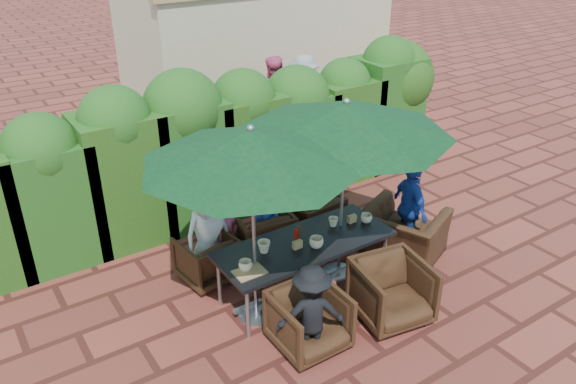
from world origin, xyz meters
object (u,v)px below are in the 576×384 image
dining_table (305,247)px  chair_near_left (309,318)px  umbrella_left (251,147)px  chair_far_left (207,256)px  chair_near_right (392,289)px  chair_far_mid (262,231)px  chair_far_right (311,214)px  chair_end_right (404,226)px  umbrella_right (346,118)px

dining_table → chair_near_left: chair_near_left is taller
umbrella_left → chair_far_left: (-0.15, 1.01, -1.86)m
chair_near_right → chair_far_mid: bearing=115.9°
chair_far_left → chair_near_left: (0.38, -1.78, 0.04)m
chair_far_left → umbrella_left: bearing=91.8°
chair_far_right → dining_table: bearing=45.2°
dining_table → chair_near_left: (-0.53, -0.84, -0.29)m
chair_far_mid → chair_end_right: size_ratio=0.74×
umbrella_right → chair_far_right: bearing=76.1°
chair_far_right → chair_near_right: chair_near_right is taller
umbrella_right → chair_end_right: umbrella_right is taller
chair_far_left → chair_near_right: (1.48, -1.93, 0.07)m
chair_near_left → chair_near_right: bearing=-7.1°
umbrella_left → chair_far_right: 2.68m
umbrella_right → chair_far_right: (0.24, 0.98, -1.83)m
chair_far_left → chair_end_right: 2.75m
umbrella_left → chair_far_mid: umbrella_left is taller
chair_end_right → chair_far_left: bearing=46.3°
chair_far_mid → chair_near_right: (0.58, -2.02, 0.02)m
dining_table → umbrella_left: size_ratio=0.92×
umbrella_left → chair_end_right: 2.98m
umbrella_right → chair_far_right: 2.09m
dining_table → chair_end_right: (1.66, -0.05, -0.21)m
umbrella_left → chair_far_left: size_ratio=3.52×
dining_table → chair_near_right: bearing=-59.9°
chair_near_right → chair_end_right: size_ratio=0.78×
umbrella_left → chair_near_left: size_ratio=3.17×
umbrella_left → chair_far_right: umbrella_left is taller
chair_far_right → chair_far_mid: bearing=-4.0°
chair_far_mid → umbrella_right: bearing=129.9°
chair_near_right → chair_far_left: bearing=137.2°
umbrella_left → chair_far_mid: (0.74, 1.10, -1.82)m
chair_end_right → chair_near_right: bearing=108.2°
chair_end_right → chair_far_right: bearing=13.3°
umbrella_left → chair_near_left: bearing=-73.7°
chair_far_mid → chair_near_right: bearing=112.8°
chair_far_mid → chair_near_left: 1.94m
umbrella_left → umbrella_right: size_ratio=0.95×
chair_far_left → chair_far_right: 1.77m
chair_far_mid → chair_near_right: 2.10m
chair_far_left → chair_near_right: bearing=120.7°
chair_far_right → chair_near_right: 2.06m
chair_far_left → chair_far_right: size_ratio=0.91×
chair_near_left → dining_table: bearing=58.4°
dining_table → umbrella_left: 1.71m
chair_far_mid → chair_far_left: bearing=12.3°
umbrella_left → umbrella_right: same height
dining_table → umbrella_right: (0.62, 0.07, 1.54)m
dining_table → umbrella_left: bearing=-175.0°
chair_far_left → chair_near_left: 1.82m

